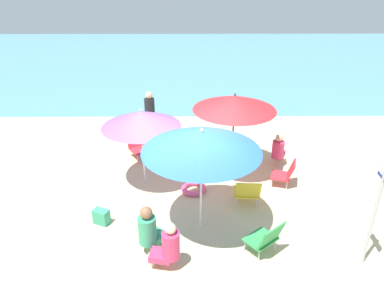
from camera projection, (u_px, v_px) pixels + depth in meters
The scene contains 16 objects.
ground_plane at pixel (186, 210), 7.68m from camera, with size 40.00×40.00×0.00m, color beige.
sea_water at pixel (188, 60), 19.51m from camera, with size 40.00×16.00×0.01m, color #5693A3.
umbrella_red at pixel (235, 103), 8.30m from camera, with size 1.91×1.91×2.03m.
umbrella_blue at pixel (202, 142), 6.37m from camera, with size 2.14×2.14×2.10m.
umbrella_purple at pixel (141, 119), 7.98m from camera, with size 1.76×1.76×1.83m.
beach_chair_a at pixel (247, 191), 7.70m from camera, with size 0.55×0.59×0.66m.
beach_chair_b at pixel (266, 237), 6.38m from camera, with size 0.75×0.74×0.68m.
beach_chair_c at pixel (139, 145), 9.72m from camera, with size 0.77×0.78×0.60m.
beach_chair_d at pixel (285, 173), 8.40m from camera, with size 0.61×0.57×0.63m.
person_a at pixel (278, 150), 9.19m from camera, with size 0.43×0.54×0.88m.
person_b at pixel (150, 120), 9.93m from camera, with size 0.27×0.27×1.61m.
person_c at pixel (168, 246), 6.05m from camera, with size 0.54×0.36×0.92m.
person_d at pixel (149, 229), 6.39m from camera, with size 0.50×0.54×0.97m.
warning_sign at pixel (378, 199), 5.76m from camera, with size 0.06×0.42×2.05m.
swim_ring at pixel (194, 189), 8.30m from camera, with size 0.57×0.57×0.12m, color #E54C7F.
beach_bag at pixel (101, 217), 7.23m from camera, with size 0.31×0.19×0.31m, color #389970.
Camera 1 is at (0.08, -6.28, 4.63)m, focal length 34.45 mm.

